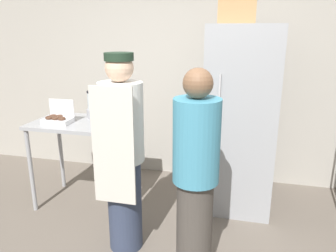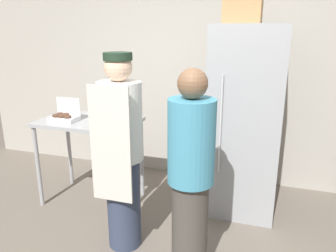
{
  "view_description": "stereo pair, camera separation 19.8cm",
  "coord_description": "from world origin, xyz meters",
  "px_view_note": "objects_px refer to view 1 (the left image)",
  "views": [
    {
      "loc": [
        0.62,
        -1.81,
        1.83
      ],
      "look_at": [
        -0.02,
        0.79,
        1.04
      ],
      "focal_mm": 35.0,
      "sensor_mm": 36.0,
      "label": 1
    },
    {
      "loc": [
        0.81,
        -1.76,
        1.83
      ],
      "look_at": [
        -0.02,
        0.79,
        1.04
      ],
      "focal_mm": 35.0,
      "sensor_mm": 36.0,
      "label": 2
    }
  ],
  "objects_px": {
    "refrigerator": "(240,121)",
    "donut_box": "(58,119)",
    "person_baker": "(123,153)",
    "person_customer": "(196,176)",
    "blender_pitcher": "(93,106)",
    "cardboard_storage_box": "(237,12)"
  },
  "relations": [
    {
      "from": "donut_box",
      "to": "person_customer",
      "type": "relative_size",
      "value": 0.18
    },
    {
      "from": "person_baker",
      "to": "blender_pitcher",
      "type": "bearing_deg",
      "value": 128.72
    },
    {
      "from": "donut_box",
      "to": "cardboard_storage_box",
      "type": "relative_size",
      "value": 0.81
    },
    {
      "from": "blender_pitcher",
      "to": "person_customer",
      "type": "height_order",
      "value": "person_customer"
    },
    {
      "from": "person_baker",
      "to": "person_customer",
      "type": "xyz_separation_m",
      "value": [
        0.63,
        -0.16,
        -0.06
      ]
    },
    {
      "from": "person_customer",
      "to": "person_baker",
      "type": "bearing_deg",
      "value": 165.89
    },
    {
      "from": "donut_box",
      "to": "person_baker",
      "type": "bearing_deg",
      "value": -29.44
    },
    {
      "from": "refrigerator",
      "to": "blender_pitcher",
      "type": "distance_m",
      "value": 1.55
    },
    {
      "from": "refrigerator",
      "to": "blender_pitcher",
      "type": "height_order",
      "value": "refrigerator"
    },
    {
      "from": "refrigerator",
      "to": "cardboard_storage_box",
      "type": "xyz_separation_m",
      "value": [
        -0.09,
        0.02,
        1.05
      ]
    },
    {
      "from": "refrigerator",
      "to": "donut_box",
      "type": "distance_m",
      "value": 1.85
    },
    {
      "from": "donut_box",
      "to": "blender_pitcher",
      "type": "bearing_deg",
      "value": 49.95
    },
    {
      "from": "refrigerator",
      "to": "person_customer",
      "type": "xyz_separation_m",
      "value": [
        -0.27,
        -1.13,
        -0.13
      ]
    },
    {
      "from": "blender_pitcher",
      "to": "cardboard_storage_box",
      "type": "relative_size",
      "value": 0.84
    },
    {
      "from": "donut_box",
      "to": "person_baker",
      "type": "relative_size",
      "value": 0.17
    },
    {
      "from": "person_baker",
      "to": "refrigerator",
      "type": "bearing_deg",
      "value": 47.16
    },
    {
      "from": "donut_box",
      "to": "person_baker",
      "type": "xyz_separation_m",
      "value": [
        0.89,
        -0.5,
        -0.1
      ]
    },
    {
      "from": "donut_box",
      "to": "cardboard_storage_box",
      "type": "distance_m",
      "value": 2.04
    },
    {
      "from": "person_baker",
      "to": "person_customer",
      "type": "relative_size",
      "value": 1.05
    },
    {
      "from": "donut_box",
      "to": "person_customer",
      "type": "height_order",
      "value": "person_customer"
    },
    {
      "from": "refrigerator",
      "to": "person_customer",
      "type": "height_order",
      "value": "refrigerator"
    },
    {
      "from": "refrigerator",
      "to": "blender_pitcher",
      "type": "xyz_separation_m",
      "value": [
        -1.54,
        -0.17,
        0.11
      ]
    }
  ]
}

